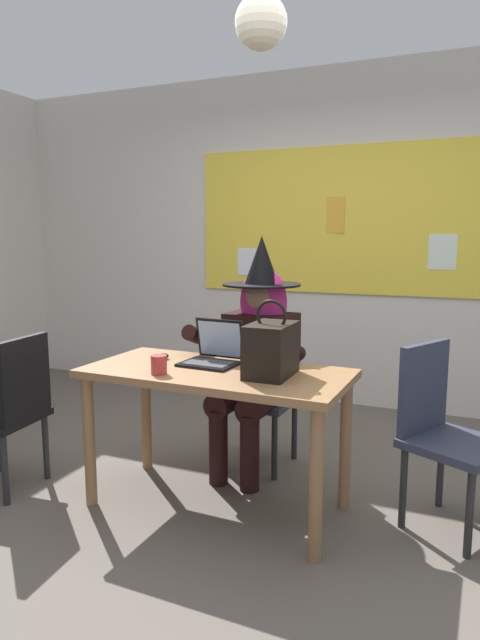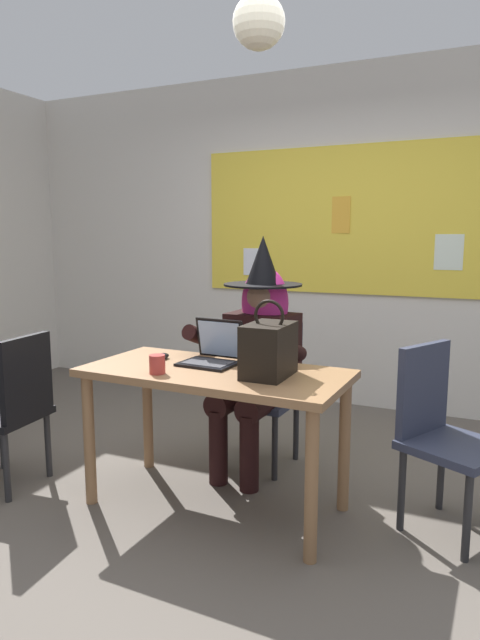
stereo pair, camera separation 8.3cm
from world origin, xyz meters
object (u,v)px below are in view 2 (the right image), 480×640
object	(u,v)px
coffee_mug	(157,364)
chair_extra_corner	(441,428)
desk_main	(215,389)
computer_mouse	(162,356)
laptop	(213,354)
person_costumed	(258,343)
handbag	(269,349)
chair_at_desk	(266,385)
chair_spare_by_window	(12,404)

from	to	relation	value
coffee_mug	chair_extra_corner	size ratio (longest dim) A/B	0.11
desk_main	computer_mouse	xyz separation A→B (m)	(-0.37, 0.09, 0.12)
desk_main	computer_mouse	world-z (taller)	computer_mouse
laptop	coffee_mug	bearing A→B (deg)	-111.25
person_costumed	computer_mouse	bearing A→B (deg)	-35.66
handbag	desk_main	bearing A→B (deg)	178.25
chair_at_desk	person_costumed	bearing A→B (deg)	-0.65
chair_spare_by_window	chair_extra_corner	xyz separation A→B (m)	(2.24, 0.54, 0.02)
handbag	chair_spare_by_window	bearing A→B (deg)	-170.02
handbag	chair_extra_corner	size ratio (longest dim) A/B	0.42
chair_at_desk	chair_spare_by_window	size ratio (longest dim) A/B	1.01
chair_at_desk	chair_extra_corner	xyz separation A→B (m)	(1.08, -0.41, 0.01)
handbag	chair_extra_corner	distance (m)	0.92
chair_spare_by_window	chair_extra_corner	world-z (taller)	chair_extra_corner
computer_mouse	person_costumed	bearing A→B (deg)	56.63
chair_at_desk	handbag	bearing A→B (deg)	25.14
handbag	chair_at_desk	bearing A→B (deg)	112.44
coffee_mug	chair_spare_by_window	distance (m)	0.98
laptop	chair_extra_corner	size ratio (longest dim) A/B	0.34
desk_main	chair_spare_by_window	world-z (taller)	chair_spare_by_window
chair_at_desk	coffee_mug	distance (m)	0.96
computer_mouse	chair_extra_corner	bearing A→B (deg)	12.56
desk_main	chair_extra_corner	xyz separation A→B (m)	(1.09, 0.27, -0.13)
handbag	coffee_mug	bearing A→B (deg)	-160.54
chair_at_desk	person_costumed	xyz separation A→B (m)	(-0.01, -0.12, 0.29)
chair_at_desk	chair_spare_by_window	xyz separation A→B (m)	(-1.16, -0.95, -0.01)
computer_mouse	desk_main	bearing A→B (deg)	-7.66
desk_main	chair_spare_by_window	xyz separation A→B (m)	(-1.15, -0.26, -0.15)
person_costumed	coffee_mug	xyz separation A→B (m)	(-0.23, -0.76, 0.01)
laptop	chair_spare_by_window	bearing A→B (deg)	-156.38
coffee_mug	chair_extra_corner	xyz separation A→B (m)	(1.31, 0.47, -0.29)
desk_main	coffee_mug	bearing A→B (deg)	-138.82
person_costumed	chair_spare_by_window	bearing A→B (deg)	-51.28
chair_spare_by_window	person_costumed	bearing A→B (deg)	-149.29
person_costumed	chair_extra_corner	distance (m)	1.16
chair_spare_by_window	chair_at_desk	bearing A→B (deg)	-145.68
coffee_mug	chair_spare_by_window	size ratio (longest dim) A/B	0.11
person_costumed	laptop	world-z (taller)	person_costumed
laptop	handbag	bearing A→B (deg)	-15.55
person_costumed	handbag	size ratio (longest dim) A/B	3.78
person_costumed	chair_spare_by_window	xyz separation A→B (m)	(-1.16, -0.83, -0.29)
desk_main	chair_spare_by_window	distance (m)	1.19
handbag	chair_extra_corner	world-z (taller)	handbag
desk_main	coffee_mug	size ratio (longest dim) A/B	14.49
laptop	handbag	xyz separation A→B (m)	(0.38, -0.13, 0.08)
chair_extra_corner	coffee_mug	bearing A→B (deg)	-133.14
desk_main	handbag	xyz separation A→B (m)	(0.30, -0.01, 0.24)
chair_extra_corner	person_costumed	bearing A→B (deg)	-167.74
coffee_mug	person_costumed	bearing A→B (deg)	73.13
desk_main	laptop	distance (m)	0.21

